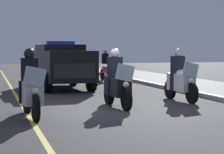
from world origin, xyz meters
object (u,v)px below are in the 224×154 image
at_px(police_motorcycle_lead_left, 31,89).
at_px(police_motorcycle_trailing, 180,80).
at_px(cyclist_background, 105,65).
at_px(police_suv, 61,64).
at_px(police_motorcycle_lead_right, 117,83).

xyz_separation_m(police_motorcycle_lead_left, police_motorcycle_trailing, (-2.07, 5.04, 0.00)).
relative_size(police_motorcycle_trailing, cyclist_background, 1.22).
height_order(police_suv, cyclist_background, police_suv).
bearing_deg(cyclist_background, police_motorcycle_lead_right, -13.25).
bearing_deg(police_motorcycle_lead_right, police_suv, -174.81).
bearing_deg(cyclist_background, police_motorcycle_trailing, 0.18).
bearing_deg(cyclist_background, police_motorcycle_lead_left, -23.72).
distance_m(police_motorcycle_trailing, cyclist_background, 9.33).
bearing_deg(police_suv, cyclist_background, 141.48).
xyz_separation_m(police_motorcycle_lead_left, police_motorcycle_lead_right, (-1.16, 2.60, 0.00)).
bearing_deg(police_motorcycle_trailing, police_suv, -151.44).
distance_m(police_motorcycle_lead_right, cyclist_background, 10.52).
bearing_deg(police_motorcycle_lead_left, police_motorcycle_trailing, 112.37).
relative_size(police_motorcycle_lead_left, cyclist_background, 1.22).
distance_m(police_motorcycle_lead_left, police_motorcycle_trailing, 5.45).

